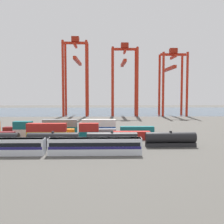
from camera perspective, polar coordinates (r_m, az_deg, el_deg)
The scene contains 23 objects.
ground_plane at distance 121.20m, azimuth -3.37°, elevation -2.80°, with size 420.00×420.00×0.00m, color #4C4944.
harbour_water at distance 219.07m, azimuth -2.54°, elevation 0.23°, with size 400.00×110.00×0.01m, color #384C60.
passenger_train at distance 63.35m, azimuth -14.13°, elevation -7.17°, with size 44.57×3.14×3.90m.
freight_tank_row at distance 70.76m, azimuth -6.44°, elevation -6.01°, with size 61.03×2.83×4.29m.
shipping_container_0 at distance 87.34m, azimuth -22.46°, elevation -4.86°, with size 6.04×2.44×2.60m, color maroon.
shipping_container_1 at distance 83.58m, azimuth -14.05°, elevation -5.07°, with size 12.10×2.44×2.60m, color gold.
shipping_container_2 at distance 83.22m, azimuth -14.08°, elevation -3.30°, with size 12.10×2.44×2.60m, color #AD211C.
shipping_container_3 at distance 81.75m, azimuth -5.06°, elevation -5.16°, with size 6.04×2.44×2.60m, color #146066.
shipping_container_4 at distance 81.38m, azimuth -5.07°, elevation -3.35°, with size 6.04×2.44×2.60m, color #AD211C.
shipping_container_5 at distance 81.99m, azimuth 4.11°, elevation -5.13°, with size 12.10×2.44×2.60m, color #AD211C.
shipping_container_8 at distance 91.69m, azimuth -18.87°, elevation -4.37°, with size 6.04×2.44×2.60m, color silver.
shipping_container_9 at distance 91.36m, azimuth -18.90°, elevation -2.75°, with size 6.04×2.44×2.60m, color #146066.
shipping_container_10 at distance 88.55m, azimuth -10.21°, elevation -4.51°, with size 6.04×2.44×2.60m, color orange.
shipping_container_11 at distance 87.54m, azimuth -1.13°, elevation -4.54°, with size 6.04×2.44×2.60m, color slate.
shipping_container_14 at distance 98.15m, azimuth -19.28°, elevation -3.84°, with size 12.10×2.44×2.60m, color maroon.
shipping_container_15 at distance 94.86m, azimuth -11.30°, elevation -3.96°, with size 12.10×2.44×2.60m, color #146066.
shipping_container_16 at distance 94.54m, azimuth -11.33°, elevation -2.40°, with size 12.10×2.44×2.60m, color slate.
shipping_container_17 at distance 93.51m, azimuth -2.93°, elevation -4.00°, with size 12.10×2.44×2.60m, color #1C4299.
shipping_container_18 at distance 93.19m, azimuth -2.93°, elevation -2.42°, with size 12.10×2.44×2.60m, color silver.
shipping_container_19 at distance 94.18m, azimuth 5.51°, elevation -3.96°, with size 12.10×2.44×2.60m, color #146066.
gantry_crane_west at distance 176.45m, azimuth -7.85°, elevation 9.34°, with size 16.36×39.67×51.15m.
gantry_crane_central at distance 174.92m, azimuth 2.71°, elevation 8.73°, with size 17.32×32.99×47.33m.
gantry_crane_east at distance 180.08m, azimuth 12.99°, elevation 7.85°, with size 16.97×34.53×44.01m.
Camera 1 is at (3.95, -80.29, 14.23)m, focal length 41.82 mm.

